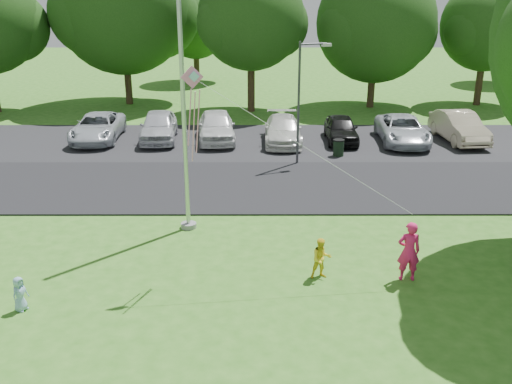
{
  "coord_description": "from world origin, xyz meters",
  "views": [
    {
      "loc": [
        -1.34,
        -11.98,
        7.47
      ],
      "look_at": [
        -1.31,
        4.0,
        1.6
      ],
      "focal_mm": 40.0,
      "sensor_mm": 36.0,
      "label": 1
    }
  ],
  "objects_px": {
    "flagpole": "(183,100)",
    "street_lamp": "(303,92)",
    "child_yellow": "(321,258)",
    "kite": "(199,99)",
    "child_blue": "(20,294)",
    "woman": "(409,251)",
    "trash_can": "(338,148)"
  },
  "relations": [
    {
      "from": "street_lamp",
      "to": "kite",
      "type": "relative_size",
      "value": 0.9
    },
    {
      "from": "child_yellow",
      "to": "kite",
      "type": "relative_size",
      "value": 0.19
    },
    {
      "from": "street_lamp",
      "to": "child_blue",
      "type": "distance_m",
      "value": 14.47
    },
    {
      "from": "flagpole",
      "to": "child_blue",
      "type": "height_order",
      "value": "flagpole"
    },
    {
      "from": "street_lamp",
      "to": "trash_can",
      "type": "xyz_separation_m",
      "value": [
        1.76,
        1.01,
        -2.74
      ]
    },
    {
      "from": "child_blue",
      "to": "woman",
      "type": "bearing_deg",
      "value": -57.11
    },
    {
      "from": "woman",
      "to": "child_yellow",
      "type": "height_order",
      "value": "woman"
    },
    {
      "from": "flagpole",
      "to": "child_blue",
      "type": "distance_m",
      "value": 7.12
    },
    {
      "from": "trash_can",
      "to": "child_blue",
      "type": "bearing_deg",
      "value": -126.14
    },
    {
      "from": "child_yellow",
      "to": "child_blue",
      "type": "relative_size",
      "value": 1.28
    },
    {
      "from": "child_blue",
      "to": "kite",
      "type": "bearing_deg",
      "value": -42.35
    },
    {
      "from": "child_yellow",
      "to": "kite",
      "type": "bearing_deg",
      "value": 164.4
    },
    {
      "from": "flagpole",
      "to": "child_blue",
      "type": "xyz_separation_m",
      "value": [
        -3.51,
        -4.96,
        -3.72
      ]
    },
    {
      "from": "street_lamp",
      "to": "woman",
      "type": "xyz_separation_m",
      "value": [
        2.02,
        -10.43,
        -2.32
      ]
    },
    {
      "from": "flagpole",
      "to": "street_lamp",
      "type": "relative_size",
      "value": 1.91
    },
    {
      "from": "flagpole",
      "to": "child_blue",
      "type": "bearing_deg",
      "value": -125.3
    },
    {
      "from": "flagpole",
      "to": "kite",
      "type": "xyz_separation_m",
      "value": [
        0.79,
        -3.08,
        0.64
      ]
    },
    {
      "from": "child_yellow",
      "to": "child_blue",
      "type": "distance_m",
      "value": 7.61
    },
    {
      "from": "child_yellow",
      "to": "child_blue",
      "type": "xyz_separation_m",
      "value": [
        -7.44,
        -1.62,
        -0.13
      ]
    },
    {
      "from": "flagpole",
      "to": "street_lamp",
      "type": "bearing_deg",
      "value": 59.03
    },
    {
      "from": "trash_can",
      "to": "child_yellow",
      "type": "relative_size",
      "value": 0.72
    },
    {
      "from": "street_lamp",
      "to": "woman",
      "type": "height_order",
      "value": "street_lamp"
    },
    {
      "from": "flagpole",
      "to": "kite",
      "type": "bearing_deg",
      "value": -75.65
    },
    {
      "from": "kite",
      "to": "child_yellow",
      "type": "bearing_deg",
      "value": -19.52
    },
    {
      "from": "child_blue",
      "to": "kite",
      "type": "relative_size",
      "value": 0.15
    },
    {
      "from": "trash_can",
      "to": "kite",
      "type": "xyz_separation_m",
      "value": [
        -5.17,
        -11.08,
        4.39
      ]
    },
    {
      "from": "street_lamp",
      "to": "woman",
      "type": "distance_m",
      "value": 10.87
    },
    {
      "from": "flagpole",
      "to": "trash_can",
      "type": "height_order",
      "value": "flagpole"
    },
    {
      "from": "woman",
      "to": "kite",
      "type": "relative_size",
      "value": 0.28
    },
    {
      "from": "woman",
      "to": "child_blue",
      "type": "xyz_separation_m",
      "value": [
        -9.72,
        -1.51,
        -0.39
      ]
    },
    {
      "from": "flagpole",
      "to": "woman",
      "type": "bearing_deg",
      "value": -29.0
    },
    {
      "from": "trash_can",
      "to": "woman",
      "type": "relative_size",
      "value": 0.49
    }
  ]
}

